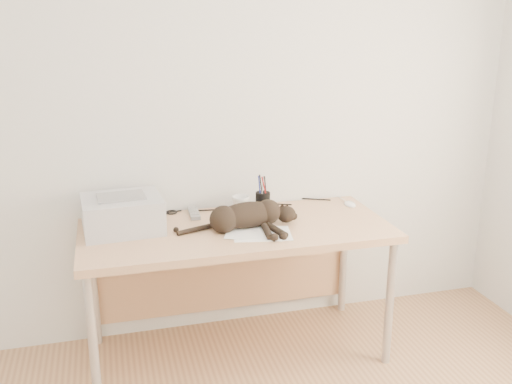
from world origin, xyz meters
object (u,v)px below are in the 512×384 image
object	(u,v)px
mug	(241,204)
printer	(122,213)
mouse	(350,202)
cat	(245,217)
desk	(233,245)
pen_cup	(263,202)

from	to	relation	value
mug	printer	bearing A→B (deg)	-169.36
mug	mouse	bearing A→B (deg)	-4.24
printer	cat	distance (m)	0.62
desk	mug	bearing A→B (deg)	61.58
mouse	pen_cup	bearing A→B (deg)	179.06
desk	cat	xyz separation A→B (m)	(0.04, -0.12, 0.20)
printer	mouse	xyz separation A→B (m)	(1.29, 0.07, -0.07)
printer	cat	size ratio (longest dim) A/B	0.64
cat	pen_cup	bearing A→B (deg)	49.79
cat	mug	size ratio (longest dim) A/B	6.46
printer	mug	distance (m)	0.66
desk	pen_cup	world-z (taller)	pen_cup
printer	mouse	size ratio (longest dim) A/B	4.01
mug	mouse	world-z (taller)	mug
printer	pen_cup	bearing A→B (deg)	7.36
printer	mouse	bearing A→B (deg)	3.30
pen_cup	mouse	xyz separation A→B (m)	(0.52, -0.03, -0.04)
mug	pen_cup	world-z (taller)	pen_cup
mug	pen_cup	distance (m)	0.12
pen_cup	mouse	size ratio (longest dim) A/B	2.01
cat	pen_cup	xyz separation A→B (m)	(0.17, 0.24, -0.01)
cat	pen_cup	distance (m)	0.29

